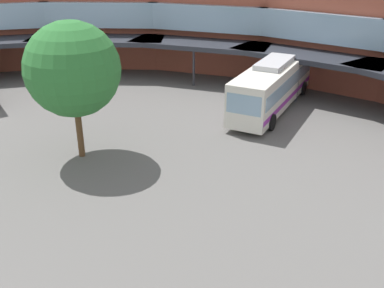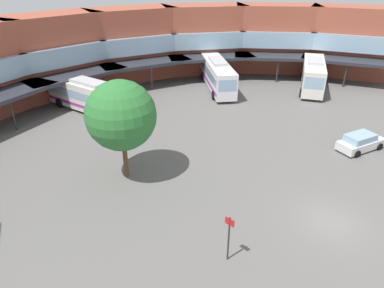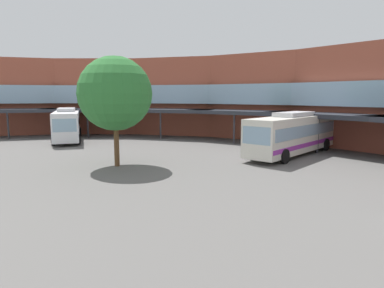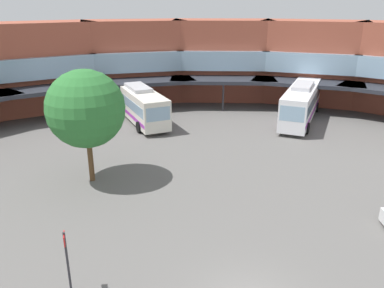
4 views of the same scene
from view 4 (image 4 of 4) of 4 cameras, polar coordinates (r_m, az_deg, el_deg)
station_building at (r=39.36m, az=-6.60°, el=10.01°), size 78.07×34.07×9.64m
bus_1 at (r=41.69m, az=15.74°, el=5.90°), size 9.41×11.18×3.87m
bus_3 at (r=40.82m, az=-7.80°, el=6.01°), size 4.51×12.28×3.63m
plaza_tree at (r=26.39m, az=-15.34°, el=4.98°), size 5.18×5.18×7.73m
stop_sign_post at (r=17.55m, az=-17.89°, el=-15.48°), size 0.10×0.60×2.98m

